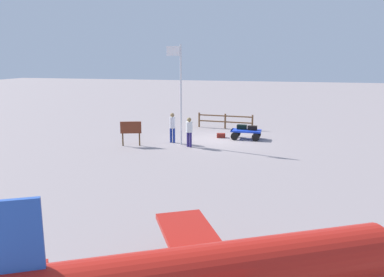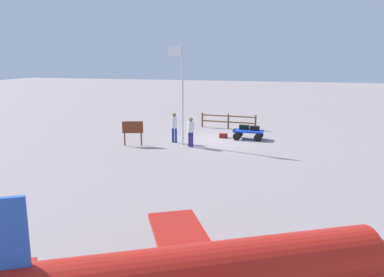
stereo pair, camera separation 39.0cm
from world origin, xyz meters
name	(u,v)px [view 1 (the left image)]	position (x,y,z in m)	size (l,w,h in m)	color
ground_plane	(218,139)	(0.00, 0.00, 0.00)	(120.00, 120.00, 0.00)	gray
luggage_cart	(246,133)	(-1.61, -0.51, 0.41)	(1.81, 1.08, 0.56)	#1736C4
suitcase_maroon	(252,128)	(-2.00, -0.59, 0.70)	(0.56, 0.29, 0.27)	black
suitcase_dark	(242,127)	(-1.34, -0.74, 0.70)	(0.60, 0.37, 0.27)	black
suitcase_grey	(221,135)	(-0.07, -0.57, 0.13)	(0.57, 0.42, 0.27)	maroon
worker_lead	(172,126)	(2.43, 1.56, 1.01)	(0.38, 0.38, 1.75)	navy
worker_trailing	(189,130)	(1.19, 2.40, 0.99)	(0.49, 0.49, 1.66)	navy
airplane_near	(223,272)	(-3.13, 16.34, 1.02)	(7.73, 5.27, 2.77)	red
flagpole	(180,88)	(1.86, 1.97, 3.25)	(0.88, 0.10, 5.62)	silver
signboard	(131,129)	(4.44, 2.94, 0.94)	(1.13, 0.42, 1.39)	#4C3319
wooden_fence	(225,120)	(0.21, -3.78, 0.60)	(3.94, 0.37, 1.04)	brown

